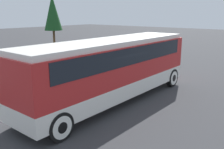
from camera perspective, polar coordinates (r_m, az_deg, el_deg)
name	(u,v)px	position (r m, az deg, el deg)	size (l,w,h in m)	color
ground_plane	(112,101)	(12.57, 0.00, -6.17)	(120.00, 120.00, 0.00)	#38383A
tour_bus	(113,65)	(12.13, 0.29, 2.25)	(10.41, 2.52, 3.09)	silver
parked_car_mid	(35,75)	(15.53, -17.21, -0.20)	(4.07, 1.94, 1.38)	maroon
tree_left	(53,13)	(32.58, -13.40, 13.54)	(2.21, 2.21, 6.45)	brown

